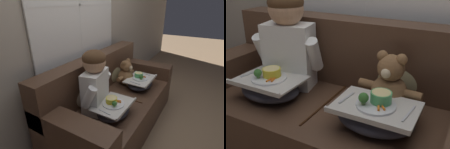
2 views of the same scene
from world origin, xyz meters
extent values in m
plane|color=#8E7051|center=(0.00, 0.00, 0.00)|extent=(14.00, 14.00, 0.00)
cube|color=#A89E8E|center=(0.00, 0.57, 1.30)|extent=(8.00, 0.05, 2.60)
cube|color=white|center=(0.00, 0.53, 1.50)|extent=(1.43, 0.02, 1.30)
cube|color=black|center=(0.00, 0.53, 1.50)|extent=(1.38, 0.01, 1.25)
cube|color=white|center=(0.00, 0.52, 1.50)|extent=(0.02, 0.02, 1.25)
cube|color=white|center=(0.00, 0.52, 1.50)|extent=(1.38, 0.02, 0.02)
cube|color=#4C3323|center=(0.00, 0.00, 0.22)|extent=(1.90, 0.89, 0.44)
cube|color=#4C3323|center=(0.00, 0.34, 0.68)|extent=(1.90, 0.22, 0.47)
cube|color=#4C3323|center=(-0.84, 0.00, 0.54)|extent=(0.22, 0.89, 0.20)
cube|color=#4C3323|center=(0.84, 0.00, 0.54)|extent=(0.22, 0.89, 0.20)
cube|color=#32190A|center=(0.00, -0.02, 0.44)|extent=(0.01, 0.63, 0.01)
ellipsoid|color=#C1B293|center=(-0.37, 0.26, 0.60)|extent=(0.35, 0.17, 0.36)
ellipsoid|color=tan|center=(0.37, 0.26, 0.60)|extent=(0.34, 0.17, 0.36)
cube|color=white|center=(-0.37, 0.07, 0.66)|extent=(0.36, 0.25, 0.45)
sphere|color=tan|center=(-0.37, 0.07, 0.99)|extent=(0.23, 0.23, 0.23)
ellipsoid|color=#4C331E|center=(-0.37, 0.07, 1.03)|extent=(0.24, 0.24, 0.16)
cylinder|color=white|center=(-0.55, 0.01, 0.70)|extent=(0.12, 0.19, 0.25)
cylinder|color=white|center=(-0.17, 0.09, 0.70)|extent=(0.12, 0.19, 0.25)
sphere|color=brown|center=(0.37, 0.07, 0.55)|extent=(0.22, 0.22, 0.22)
sphere|color=brown|center=(0.37, 0.07, 0.71)|extent=(0.16, 0.16, 0.16)
sphere|color=brown|center=(0.31, 0.08, 0.77)|extent=(0.07, 0.07, 0.07)
sphere|color=brown|center=(0.42, 0.07, 0.77)|extent=(0.07, 0.07, 0.07)
sphere|color=beige|center=(0.36, 0.00, 0.70)|extent=(0.06, 0.06, 0.06)
sphere|color=black|center=(0.36, -0.01, 0.71)|extent=(0.02, 0.02, 0.02)
cylinder|color=brown|center=(0.23, 0.08, 0.57)|extent=(0.11, 0.07, 0.06)
cylinder|color=brown|center=(0.51, 0.06, 0.57)|extent=(0.11, 0.07, 0.06)
cylinder|color=brown|center=(0.31, -0.03, 0.47)|extent=(0.06, 0.10, 0.06)
cylinder|color=brown|center=(0.41, -0.04, 0.47)|extent=(0.06, 0.10, 0.06)
ellipsoid|color=#2D2D38|center=(-0.37, -0.15, 0.50)|extent=(0.41, 0.31, 0.12)
cube|color=beige|center=(-0.37, -0.15, 0.57)|extent=(0.43, 0.33, 0.01)
cube|color=beige|center=(-0.37, -0.31, 0.58)|extent=(0.43, 0.02, 0.02)
cylinder|color=silver|center=(-0.37, -0.15, 0.58)|extent=(0.23, 0.23, 0.01)
cylinder|color=yellow|center=(-0.36, -0.13, 0.61)|extent=(0.12, 0.12, 0.05)
cylinder|color=#E5D189|center=(-0.36, -0.13, 0.63)|extent=(0.10, 0.10, 0.01)
sphere|color=#38702D|center=(-0.42, -0.19, 0.62)|extent=(0.05, 0.05, 0.05)
cylinder|color=#7A9E56|center=(-0.42, -0.19, 0.59)|extent=(0.02, 0.02, 0.02)
cylinder|color=orange|center=(-0.33, -0.18, 0.59)|extent=(0.01, 0.07, 0.01)
cylinder|color=orange|center=(-0.31, -0.17, 0.59)|extent=(0.03, 0.06, 0.01)
cube|color=silver|center=(-0.53, -0.15, 0.58)|extent=(0.03, 0.14, 0.01)
ellipsoid|color=#2D2D38|center=(0.37, -0.15, 0.50)|extent=(0.43, 0.31, 0.12)
cube|color=beige|center=(0.37, -0.15, 0.57)|extent=(0.44, 0.32, 0.01)
cube|color=beige|center=(0.37, -0.30, 0.58)|extent=(0.44, 0.02, 0.02)
cylinder|color=silver|center=(0.37, -0.15, 0.58)|extent=(0.21, 0.21, 0.01)
cylinder|color=#4CAD60|center=(0.38, -0.12, 0.61)|extent=(0.11, 0.11, 0.06)
cylinder|color=#E5D189|center=(0.38, -0.12, 0.64)|extent=(0.10, 0.10, 0.01)
sphere|color=#38702D|center=(0.31, -0.18, 0.62)|extent=(0.05, 0.05, 0.05)
cylinder|color=#7A9E56|center=(0.31, -0.18, 0.59)|extent=(0.02, 0.02, 0.02)
cylinder|color=orange|center=(0.39, -0.18, 0.59)|extent=(0.04, 0.07, 0.01)
cylinder|color=orange|center=(0.41, -0.17, 0.59)|extent=(0.05, 0.06, 0.01)
cube|color=silver|center=(0.19, -0.15, 0.58)|extent=(0.03, 0.14, 0.01)
cube|color=silver|center=(0.54, -0.15, 0.58)|extent=(0.03, 0.17, 0.01)
camera|label=1|loc=(-1.69, -0.91, 1.56)|focal=28.00mm
camera|label=2|loc=(0.76, -1.30, 1.27)|focal=42.00mm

